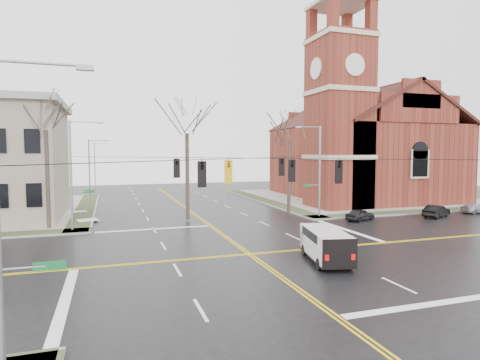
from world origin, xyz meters
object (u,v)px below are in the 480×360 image
object	(u,v)px
tree_nw_far	(46,123)
tree_ne	(289,139)
cargo_van	(325,242)
parked_car_b	(436,211)
streetlight_north_a	(91,169)
parked_car_c	(477,208)
signal_pole_nw	(73,172)
parked_car_a	(360,215)
signal_pole_sw	(3,211)
tree_nw_near	(187,128)
signal_pole_ne	(318,168)
streetlight_north_b	(96,165)
church	(356,139)

from	to	relation	value
tree_nw_far	tree_ne	xyz separation A→B (m)	(22.50, 0.39, -1.05)
cargo_van	parked_car_b	distance (m)	21.98
streetlight_north_a	parked_car_c	bearing A→B (deg)	-25.77
parked_car_b	cargo_van	bearing A→B (deg)	95.73
signal_pole_nw	parked_car_a	bearing A→B (deg)	-6.25
signal_pole_sw	parked_car_c	xyz separation A→B (m)	(40.49, 20.28, -4.43)
tree_nw_near	tree_ne	size ratio (longest dim) A/B	1.12
signal_pole_ne	signal_pole_sw	size ratio (longest dim) A/B	1.00
signal_pole_nw	tree_nw_near	distance (m)	10.81
signal_pole_sw	tree_ne	bearing A→B (deg)	50.75
parked_car_b	tree_nw_near	size ratio (longest dim) A/B	0.31
signal_pole_sw	tree_nw_near	size ratio (longest dim) A/B	0.73
parked_car_b	signal_pole_nw	bearing A→B (deg)	60.15
parked_car_c	tree_ne	distance (m)	21.94
signal_pole_sw	streetlight_north_b	xyz separation A→B (m)	(0.67, 59.50, -0.48)
tree_ne	parked_car_a	bearing A→B (deg)	-41.74
streetlight_north_a	streetlight_north_b	size ratio (longest dim) A/B	1.00
church	tree_nw_near	bearing A→B (deg)	-156.85
signal_pole_nw	parked_car_a	world-z (taller)	signal_pole_nw
streetlight_north_a	parked_car_b	distance (m)	39.24
cargo_van	tree_nw_far	bearing A→B (deg)	149.89
parked_car_b	parked_car_c	size ratio (longest dim) A/B	1.05
parked_car_b	signal_pole_ne	bearing A→B (deg)	49.08
signal_pole_ne	parked_car_c	world-z (taller)	signal_pole_ne
signal_pole_sw	tree_nw_far	world-z (taller)	tree_nw_far
parked_car_c	parked_car_b	bearing A→B (deg)	98.47
church	streetlight_north_a	distance (m)	35.78
signal_pole_nw	streetlight_north_a	xyz separation A→B (m)	(0.67, 16.50, -0.48)
parked_car_a	streetlight_north_b	bearing A→B (deg)	11.32
tree_nw_near	tree_ne	xyz separation A→B (m)	(10.51, -0.14, -0.96)
streetlight_north_b	tree_nw_near	distance (m)	35.91
tree_nw_far	signal_pole_nw	bearing A→B (deg)	-35.89
signal_pole_sw	tree_ne	world-z (taller)	tree_ne
church	streetlight_north_a	size ratio (longest dim) A/B	3.44
streetlight_north_b	parked_car_a	xyz separation A→B (m)	(25.02, -39.31, -3.89)
signal_pole_sw	parked_car_b	world-z (taller)	signal_pole_sw
signal_pole_ne	cargo_van	world-z (taller)	signal_pole_ne
parked_car_c	tree_ne	bearing A→B (deg)	78.25
streetlight_north_a	tree_nw_near	distance (m)	17.67
signal_pole_nw	parked_car_c	bearing A→B (deg)	-3.85
parked_car_b	signal_pole_sw	bearing A→B (deg)	95.69
signal_pole_ne	tree_nw_far	bearing A→B (deg)	176.43
signal_pole_nw	streetlight_north_a	world-z (taller)	signal_pole_nw
church	tree_nw_near	size ratio (longest dim) A/B	2.24
cargo_van	tree_ne	bearing A→B (deg)	84.82
signal_pole_ne	parked_car_c	size ratio (longest dim) A/B	2.50
tree_nw_far	parked_car_c	bearing A→B (deg)	-5.72
signal_pole_sw	streetlight_north_a	world-z (taller)	signal_pole_sw
streetlight_north_b	tree_nw_near	world-z (taller)	tree_nw_near
church	tree_nw_far	distance (m)	39.99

